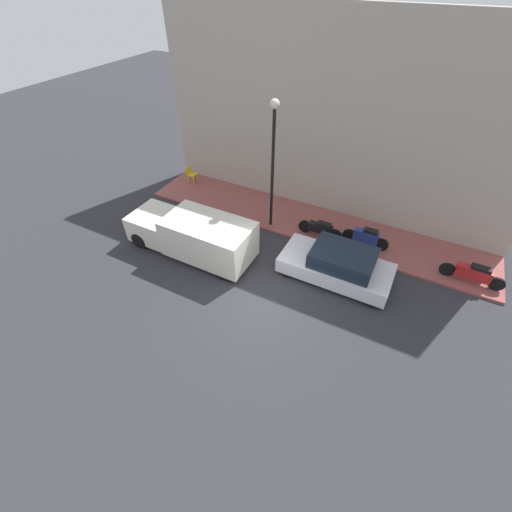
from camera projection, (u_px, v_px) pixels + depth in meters
The scene contains 10 objects.
ground_plane at pixel (259, 296), 11.92m from camera, with size 60.00×60.00×0.00m, color #2D2D33.
sidewalk at pixel (309, 223), 15.07m from camera, with size 2.67×15.16×0.10m.
building_facade at pixel (332, 123), 13.49m from camera, with size 0.30×15.16×7.85m.
parked_car at pixel (338, 265), 12.21m from camera, with size 1.78×3.95×1.28m.
delivery_van at pixel (192, 234), 13.16m from camera, with size 1.83×5.11×1.65m.
motorcycle_blue at pixel (366, 237), 13.54m from camera, with size 0.30×1.83×0.82m.
motorcycle_red at pixel (474, 273), 12.00m from camera, with size 0.30×2.12×0.79m.
motorcycle_black at pixel (321, 229), 14.01m from camera, with size 0.30×1.87×0.71m.
streetlamp at pixel (273, 150), 12.65m from camera, with size 0.34×0.34×5.20m.
cafe_chair at pixel (191, 173), 17.34m from camera, with size 0.40×0.40×0.83m.
Camera 1 is at (-7.13, -3.62, 8.95)m, focal length 24.00 mm.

